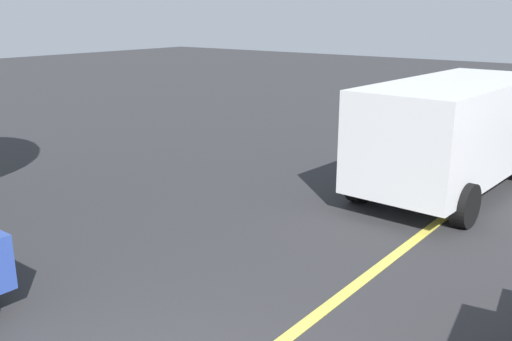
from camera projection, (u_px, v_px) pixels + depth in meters
lane_marking_centre at (337, 299)px, 7.06m from camera, size 28.00×0.16×0.01m
white_van at (453, 129)px, 11.04m from camera, size 5.29×2.46×2.20m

